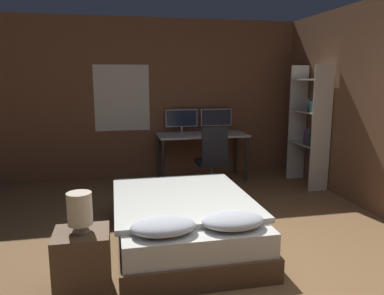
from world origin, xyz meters
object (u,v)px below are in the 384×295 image
at_px(bed, 184,222).
at_px(desk, 202,139).
at_px(bookshelf, 311,123).
at_px(nightstand, 83,263).
at_px(monitor_right, 216,118).
at_px(computer_mouse, 221,134).
at_px(office_chair, 212,166).
at_px(bedside_lamp, 80,209).
at_px(keyboard, 205,135).
at_px(monitor_left, 182,119).

relative_size(bed, desk, 1.27).
bearing_deg(bookshelf, nightstand, -143.63).
distance_m(nightstand, monitor_right, 4.07).
distance_m(computer_mouse, office_chair, 0.70).
relative_size(computer_mouse, office_chair, 0.07).
distance_m(bed, bookshelf, 3.02).
relative_size(bedside_lamp, keyboard, 0.91).
relative_size(monitor_left, bookshelf, 0.29).
bearing_deg(monitor_left, monitor_right, 0.00).
xyz_separation_m(bed, monitor_right, (1.09, 2.71, 0.76)).
height_order(bed, bookshelf, bookshelf).
distance_m(nightstand, bookshelf, 4.19).
distance_m(office_chair, bookshelf, 1.71).
bearing_deg(office_chair, nightstand, -124.92).
bearing_deg(monitor_left, nightstand, -112.61).
relative_size(desk, keyboard, 4.30).
bearing_deg(computer_mouse, monitor_right, 84.37).
height_order(monitor_left, bookshelf, bookshelf).
relative_size(nightstand, bookshelf, 0.28).
relative_size(bed, bedside_lamp, 5.98).
bearing_deg(computer_mouse, bedside_lamp, -123.97).
bearing_deg(bookshelf, keyboard, 161.41).
height_order(bed, bedside_lamp, bedside_lamp).
height_order(bedside_lamp, monitor_left, monitor_left).
relative_size(nightstand, monitor_left, 0.96).
xyz_separation_m(bed, nightstand, (-0.96, -0.73, 0.02)).
relative_size(bed, keyboard, 5.46).
bearing_deg(keyboard, office_chair, -91.94).
bearing_deg(computer_mouse, office_chair, -119.04).
height_order(desk, monitor_right, monitor_right).
bearing_deg(bedside_lamp, office_chair, 55.08).
relative_size(nightstand, office_chair, 0.52).
xyz_separation_m(bed, desk, (0.78, 2.47, 0.44)).
xyz_separation_m(monitor_left, bookshelf, (1.89, -0.99, 0.01)).
bearing_deg(monitor_left, bed, -99.93).
bearing_deg(desk, keyboard, -90.00).
distance_m(desk, office_chair, 0.79).
bearing_deg(monitor_left, bookshelf, -27.68).
relative_size(office_chair, bookshelf, 0.53).
height_order(desk, bookshelf, bookshelf).
bearing_deg(monitor_right, nightstand, -120.83).
bearing_deg(nightstand, computer_mouse, 56.03).
xyz_separation_m(monitor_left, office_chair, (0.29, -0.97, -0.62)).
relative_size(nightstand, monitor_right, 0.96).
bearing_deg(computer_mouse, desk, 139.22).
distance_m(bedside_lamp, desk, 3.65).
relative_size(bedside_lamp, monitor_right, 0.58).
bearing_deg(desk, monitor_left, 143.23).
bearing_deg(computer_mouse, bookshelf, -22.01).
bearing_deg(keyboard, bedside_lamp, -120.32).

